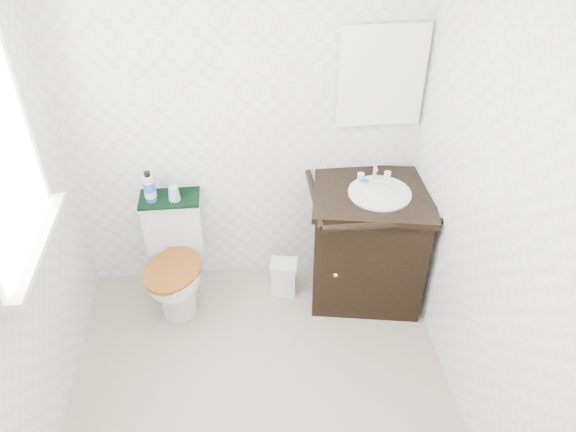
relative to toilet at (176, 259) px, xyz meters
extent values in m
plane|color=#AAA088|center=(0.50, -0.97, -0.32)|extent=(2.40, 2.40, 0.00)
plane|color=white|center=(0.50, 0.23, 0.88)|extent=(2.40, 0.00, 2.40)
plane|color=white|center=(1.60, -0.97, 0.88)|extent=(0.00, 2.40, 2.40)
cube|color=silver|center=(1.32, 0.20, 1.13)|extent=(0.50, 0.02, 0.60)
cylinder|color=silver|center=(0.00, -0.15, -0.14)|extent=(0.23, 0.23, 0.35)
cube|color=silver|center=(0.00, 0.10, -0.14)|extent=(0.23, 0.28, 0.35)
cube|color=silver|center=(0.00, 0.12, 0.20)|extent=(0.37, 0.18, 0.34)
cube|color=silver|center=(0.00, 0.12, 0.38)|extent=(0.39, 0.20, 0.03)
cylinder|color=silver|center=(0.00, -0.19, 0.03)|extent=(0.34, 0.34, 0.08)
cylinder|color=brown|center=(0.00, -0.19, 0.08)|extent=(0.44, 0.44, 0.03)
cube|color=black|center=(1.27, -0.07, 0.07)|extent=(0.79, 0.70, 0.78)
cube|color=black|center=(1.27, -0.07, 0.48)|extent=(0.84, 0.75, 0.04)
cylinder|color=silver|center=(1.30, -0.10, 0.50)|extent=(0.39, 0.39, 0.01)
ellipsoid|color=silver|center=(1.30, -0.10, 0.45)|extent=(0.33, 0.33, 0.17)
cylinder|color=silver|center=(1.30, 0.06, 0.55)|extent=(0.02, 0.02, 0.10)
cube|color=silver|center=(0.71, -0.04, -0.20)|extent=(0.18, 0.15, 0.23)
cube|color=silver|center=(0.71, -0.04, -0.08)|extent=(0.20, 0.17, 0.03)
cube|color=black|center=(0.00, 0.12, 0.41)|extent=(0.38, 0.22, 0.02)
cylinder|color=blue|center=(-0.11, 0.10, 0.48)|extent=(0.07, 0.07, 0.13)
cylinder|color=silver|center=(-0.11, 0.10, 0.57)|extent=(0.07, 0.07, 0.04)
cylinder|color=black|center=(-0.11, 0.10, 0.61)|extent=(0.04, 0.04, 0.03)
cone|color=#7EB7CE|center=(0.04, 0.09, 0.46)|extent=(0.08, 0.08, 0.09)
ellipsoid|color=#1A707F|center=(1.23, 0.03, 0.51)|extent=(0.08, 0.05, 0.02)
camera|label=1|loc=(0.45, -2.86, 2.43)|focal=35.00mm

